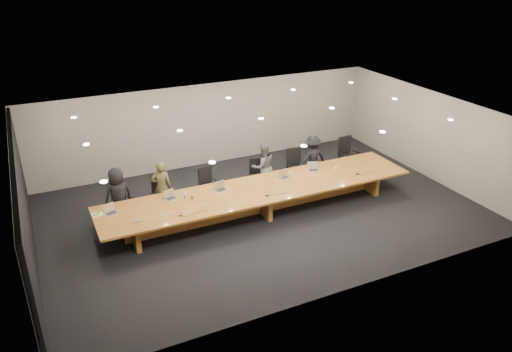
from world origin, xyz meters
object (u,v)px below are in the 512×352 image
Objects in this scene: chair_mid_left at (209,184)px; paper_cup_far at (336,168)px; person_a at (118,196)px; mic_right at (358,174)px; mic_left at (181,215)px; person_c at (263,167)px; water_bottle at (185,196)px; laptop_c at (221,186)px; chair_mid_right at (257,175)px; mic_center at (267,195)px; chair_far_left at (123,202)px; chair_far_right at (348,155)px; conference_table at (261,196)px; laptop_b at (171,195)px; chair_left at (162,195)px; person_b at (162,187)px; chair_right at (296,166)px; laptop_e at (314,167)px; av_box at (138,221)px; laptop_d at (285,174)px; person_d at (312,158)px; laptop_a at (111,209)px; amber_mug at (192,197)px; paper_cup_near at (290,174)px.

chair_mid_left is 11.98× the size of paper_cup_far.
person_a is 18.06× the size of paper_cup_far.
mic_right is (4.05, -1.68, 0.24)m from chair_mid_left.
chair_mid_left is 2.36m from mic_left.
paper_cup_far is at bearing 157.20° from person_a.
water_bottle is at bearing 22.46° from person_c.
person_a is 2.77m from laptop_c.
chair_mid_right reaches higher than mic_center.
chair_far_left is 0.83× the size of chair_far_right.
conference_table is at bearing -94.52° from chair_mid_right.
mic_right is at bearing -26.30° from laptop_b.
paper_cup_far is (1.91, -1.09, 0.03)m from person_c.
chair_left is at bearing 178.12° from chair_far_right.
person_b is 1.04m from water_bottle.
mic_left is (-1.44, -1.86, 0.24)m from chair_mid_left.
chair_far_right is at bearing -177.22° from person_c.
chair_right reaches higher than chair_mid_left.
person_a is 3.98m from mic_center.
person_a is 5.68m from laptop_e.
laptop_e is at bearing -10.73° from chair_left.
person_b is at bearing 137.54° from laptop_c.
mic_right is at bearing -178.80° from person_b.
av_box is at bearing -161.14° from laptop_b.
person_a is 4.69m from laptop_d.
person_d is at bearing -12.22° from chair_mid_left.
person_d is 4.97× the size of laptop_d.
person_b is 1.69m from laptop_c.
chair_right is at bearing 15.41° from water_bottle.
chair_far_right is 1.72m from paper_cup_far.
laptop_d reaches higher than mic_left.
conference_table is at bearing -149.41° from laptop_e.
paper_cup_far is (2.09, -1.11, 0.28)m from chair_mid_right.
laptop_e reaches higher than water_bottle.
chair_far_right is 3.14m from laptop_d.
water_bottle is at bearing -70.23° from chair_left.
laptop_a is 3.61× the size of paper_cup_far.
amber_mug is at bearing 173.31° from mic_right.
laptop_a is at bearing 128.04° from av_box.
chair_left is 1.14m from water_bottle.
chair_mid_left is 1.77m from person_c.
mic_center is at bearing -136.97° from laptop_e.
mic_right is at bearing -22.09° from paper_cup_near.
laptop_e reaches higher than mic_right.
person_c is 1.01m from laptop_d.
person_a reaches higher than laptop_c.
person_d is 1.02m from laptop_e.
laptop_d is (4.95, 0.01, -0.01)m from laptop_a.
person_d reaches higher than laptop_d.
chair_far_right is at bearing 41.88° from paper_cup_far.
laptop_d is at bearing 155.46° from person_a.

